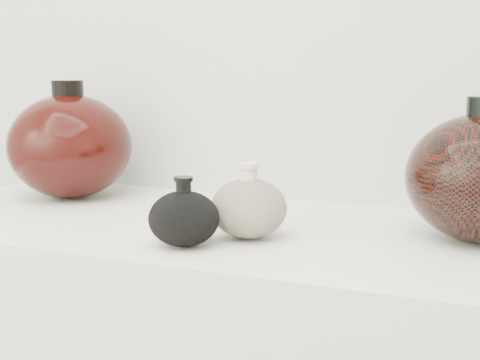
% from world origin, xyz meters
% --- Properties ---
extents(black_gourd_vase, '(0.12, 0.12, 0.10)m').
position_xyz_m(black_gourd_vase, '(-0.01, 0.80, 0.94)').
color(black_gourd_vase, black).
rests_on(black_gourd_vase, display_counter).
extents(cream_gourd_vase, '(0.13, 0.13, 0.12)m').
position_xyz_m(cream_gourd_vase, '(0.06, 0.88, 0.95)').
color(cream_gourd_vase, '#C8AE9A').
rests_on(cream_gourd_vase, display_counter).
extents(left_round_pot, '(0.30, 0.30, 0.24)m').
position_xyz_m(left_round_pot, '(-0.39, 1.04, 1.01)').
color(left_round_pot, black).
rests_on(left_round_pot, display_counter).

